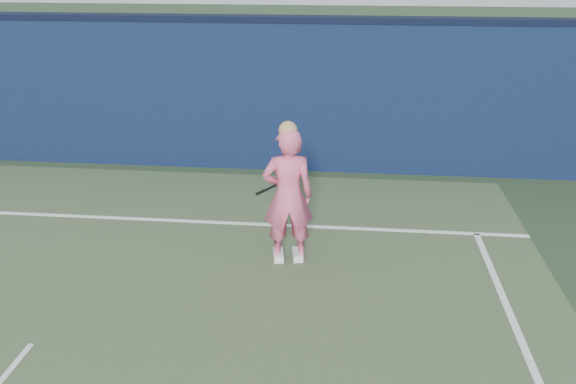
# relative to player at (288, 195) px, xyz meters

# --- Properties ---
(backstop_wall) EXTENTS (24.00, 0.40, 2.50)m
(backstop_wall) POSITION_rel_player_xyz_m (-2.32, 3.45, 0.39)
(backstop_wall) COLOR #0C1435
(backstop_wall) RESTS_ON ground
(wall_cap) EXTENTS (24.00, 0.42, 0.10)m
(wall_cap) POSITION_rel_player_xyz_m (-2.32, 3.45, 1.69)
(wall_cap) COLOR black
(wall_cap) RESTS_ON backstop_wall
(player) EXTENTS (0.68, 0.51, 1.78)m
(player) POSITION_rel_player_xyz_m (0.00, 0.00, 0.00)
(player) COLOR #EA5B83
(player) RESTS_ON ground
(racket) EXTENTS (0.52, 0.35, 0.32)m
(racket) POSITION_rel_player_xyz_m (-0.09, 0.49, -0.01)
(racket) COLOR black
(racket) RESTS_ON ground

